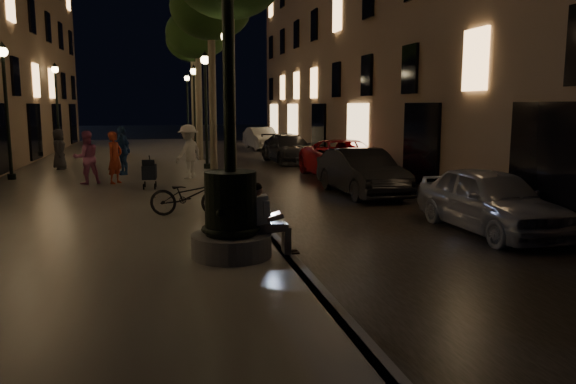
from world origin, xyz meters
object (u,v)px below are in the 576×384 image
object	(u,v)px
lamp_curb_d	(187,99)
tree_far	(192,42)
tree_third	(198,34)
lamp_curb_c	(194,98)
lamp_left_c	(57,97)
stroller	(149,172)
seated_man_laptop	(266,216)
lamp_curb_b	(206,95)
tree_second	(211,9)
bicycle	(189,196)
pedestrian_dark	(59,149)
car_second	(362,172)
pedestrian_white	(189,152)
pedestrian_blue	(122,150)
car_rear	(289,149)
car_front	(490,200)
fountain_lamppost	(231,199)
pedestrian_red	(115,158)
lamp_curb_a	(229,90)
pedestrian_pink	(86,158)
car_fifth	(262,138)
lamp_left_b	(5,93)
car_third	(345,159)

from	to	relation	value
lamp_curb_d	tree_far	bearing A→B (deg)	-89.24
tree_third	lamp_curb_c	bearing A→B (deg)	90.00
lamp_left_c	stroller	size ratio (longest dim) A/B	4.62
seated_man_laptop	lamp_curb_b	xyz separation A→B (m)	(0.09, 14.00, 2.35)
tree_second	bicycle	size ratio (longest dim) A/B	3.97
pedestrian_dark	car_second	bearing A→B (deg)	-125.62
lamp_curb_d	pedestrian_white	bearing A→B (deg)	-92.69
tree_far	pedestrian_blue	world-z (taller)	tree_far
tree_far	car_rear	bearing A→B (deg)	-57.26
pedestrian_dark	lamp_curb_d	bearing A→B (deg)	-19.67
pedestrian_blue	lamp_left_c	bearing A→B (deg)	172.24
tree_second	car_front	world-z (taller)	tree_second
fountain_lamppost	pedestrian_red	size ratio (longest dim) A/B	2.97
lamp_curb_d	pedestrian_red	xyz separation A→B (m)	(-3.39, -19.88, -2.16)
lamp_curb_a	pedestrian_red	world-z (taller)	lamp_curb_a
lamp_curb_d	car_rear	distance (m)	13.52
stroller	tree_second	bearing A→B (deg)	57.25
lamp_curb_a	car_second	size ratio (longest dim) A/B	1.09
lamp_curb_a	pedestrian_white	xyz separation A→B (m)	(-0.90, 4.84, -2.07)
car_rear	pedestrian_pink	bearing A→B (deg)	-143.95
lamp_curb_c	pedestrian_dark	size ratio (longest dim) A/B	2.88
lamp_left_c	pedestrian_red	size ratio (longest dim) A/B	2.74
lamp_curb_b	car_fifth	xyz separation A→B (m)	(4.45, 12.08, -2.53)
fountain_lamppost	pedestrian_red	xyz separation A→B (m)	(-2.69, 10.12, -0.13)
car_front	pedestrian_dark	size ratio (longest dim) A/B	2.56
pedestrian_red	pedestrian_dark	size ratio (longest dim) A/B	1.05
lamp_curb_b	pedestrian_dark	xyz separation A→B (m)	(-5.96, 1.01, -2.20)
tree_third	tree_second	bearing A→B (deg)	-89.05
lamp_left_b	car_front	xyz separation A→B (m)	(12.39, -10.51, -2.51)
car_fifth	pedestrian_pink	size ratio (longest dim) A/B	2.42
car_third	tree_far	bearing A→B (deg)	110.55
stroller	tree_far	bearing A→B (deg)	83.87
seated_man_laptop	tree_third	xyz separation A→B (m)	(0.09, 18.00, 5.25)
tree_far	stroller	world-z (taller)	tree_far
lamp_left_c	car_fifth	bearing A→B (deg)	19.44
lamp_curb_b	tree_far	bearing A→B (deg)	89.54
lamp_left_b	pedestrian_red	bearing A→B (deg)	-26.81
pedestrian_pink	car_third	bearing A→B (deg)	161.72
tree_third	pedestrian_white	size ratio (longest dim) A/B	3.71
tree_second	tree_far	world-z (taller)	tree_far
seated_man_laptop	lamp_curb_b	size ratio (longest dim) A/B	0.27
tree_far	car_rear	distance (m)	9.69
car_rear	pedestrian_blue	distance (m)	9.02
stroller	car_front	bearing A→B (deg)	-41.14
pedestrian_blue	car_rear	bearing A→B (deg)	92.68
lamp_curb_b	bicycle	size ratio (longest dim) A/B	2.58
car_third	car_fifth	world-z (taller)	car_third
lamp_curb_d	pedestrian_white	xyz separation A→B (m)	(-0.90, -19.16, -2.07)
lamp_curb_a	car_third	bearing A→B (deg)	44.77
lamp_curb_c	pedestrian_white	distance (m)	11.38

